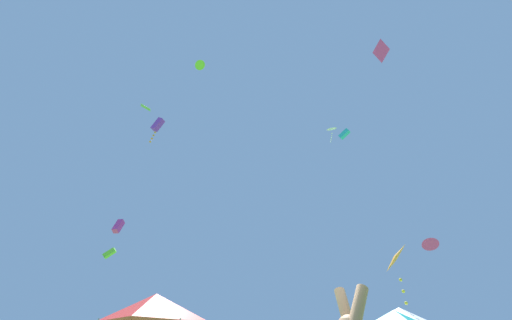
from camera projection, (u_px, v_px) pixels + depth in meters
canopy_tent_red at (154, 307)px, 12.27m from camera, size 3.32×3.32×3.55m
canopy_tent_white at (401, 318)px, 16.13m from camera, size 3.32×3.32×3.55m
kite_cyan_box at (344, 134)px, 35.34m from camera, size 1.45×1.26×1.10m
kite_orange_diamond at (394, 260)px, 17.40m from camera, size 1.41×1.36×3.08m
kite_lime_diamond at (146, 107)px, 32.12m from camera, size 1.62×1.51×0.92m
kite_purple_box at (157, 125)px, 30.20m from camera, size 1.34×1.01×3.41m
kite_magenta_diamond at (381, 51)px, 25.06m from camera, size 1.29×1.47×0.91m
kite_lime_box at (109, 253)px, 32.96m from camera, size 1.35×0.60×1.20m
kite_lime_delta at (200, 65)px, 21.42m from camera, size 0.97×1.00×0.47m
kite_white_delta at (331, 129)px, 21.00m from camera, size 0.91×0.89×1.39m
kite_magenta_box at (118, 226)px, 27.66m from camera, size 0.67×1.10×1.43m
kite_magenta_delta at (430, 244)px, 28.68m from camera, size 1.92×1.82×1.03m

